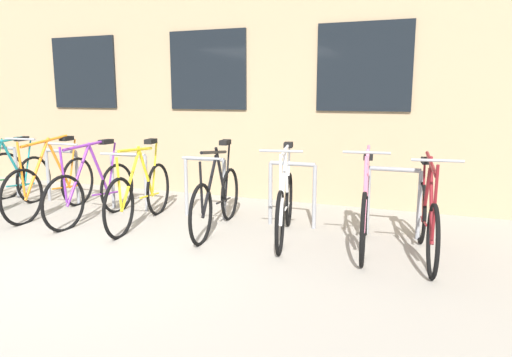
{
  "coord_description": "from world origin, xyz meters",
  "views": [
    {
      "loc": [
        3.43,
        -3.54,
        1.61
      ],
      "look_at": [
        1.43,
        1.6,
        0.63
      ],
      "focal_mm": 33.09,
      "sensor_mm": 36.0,
      "label": 1
    }
  ],
  "objects_px": {
    "bicycle_pink": "(365,211)",
    "bicycle_purple": "(92,191)",
    "bicycle_black": "(217,199)",
    "bicycle_teal": "(6,183)",
    "bicycle_orange": "(52,185)",
    "bicycle_maroon": "(427,220)",
    "bicycle_yellow": "(140,194)",
    "bicycle_white": "(285,204)"
  },
  "relations": [
    {
      "from": "bicycle_orange",
      "to": "bicycle_purple",
      "type": "distance_m",
      "value": 0.74
    },
    {
      "from": "bicycle_black",
      "to": "bicycle_purple",
      "type": "distance_m",
      "value": 1.7
    },
    {
      "from": "bicycle_black",
      "to": "bicycle_pink",
      "type": "xyz_separation_m",
      "value": [
        1.75,
        -0.01,
        0.01
      ]
    },
    {
      "from": "bicycle_pink",
      "to": "bicycle_teal",
      "type": "distance_m",
      "value": 4.93
    },
    {
      "from": "bicycle_white",
      "to": "bicycle_maroon",
      "type": "height_order",
      "value": "bicycle_white"
    },
    {
      "from": "bicycle_black",
      "to": "bicycle_purple",
      "type": "bearing_deg",
      "value": -173.92
    },
    {
      "from": "bicycle_yellow",
      "to": "bicycle_white",
      "type": "distance_m",
      "value": 1.85
    },
    {
      "from": "bicycle_purple",
      "to": "bicycle_black",
      "type": "bearing_deg",
      "value": 6.08
    },
    {
      "from": "bicycle_black",
      "to": "bicycle_yellow",
      "type": "bearing_deg",
      "value": -173.05
    },
    {
      "from": "bicycle_black",
      "to": "bicycle_teal",
      "type": "distance_m",
      "value": 3.18
    },
    {
      "from": "bicycle_black",
      "to": "bicycle_white",
      "type": "relative_size",
      "value": 1.01
    },
    {
      "from": "bicycle_orange",
      "to": "bicycle_teal",
      "type": "distance_m",
      "value": 0.74
    },
    {
      "from": "bicycle_white",
      "to": "bicycle_maroon",
      "type": "bearing_deg",
      "value": -4.41
    },
    {
      "from": "bicycle_teal",
      "to": "bicycle_maroon",
      "type": "relative_size",
      "value": 1.04
    },
    {
      "from": "bicycle_yellow",
      "to": "bicycle_purple",
      "type": "xyz_separation_m",
      "value": [
        -0.69,
        -0.06,
        -0.01
      ]
    },
    {
      "from": "bicycle_yellow",
      "to": "bicycle_white",
      "type": "relative_size",
      "value": 1.03
    },
    {
      "from": "bicycle_white",
      "to": "bicycle_purple",
      "type": "xyz_separation_m",
      "value": [
        -2.54,
        -0.2,
        0.0
      ]
    },
    {
      "from": "bicycle_white",
      "to": "bicycle_maroon",
      "type": "relative_size",
      "value": 1.01
    },
    {
      "from": "bicycle_white",
      "to": "bicycle_teal",
      "type": "xyz_separation_m",
      "value": [
        -4.02,
        -0.21,
        0.01
      ]
    },
    {
      "from": "bicycle_black",
      "to": "bicycle_pink",
      "type": "height_order",
      "value": "bicycle_pink"
    },
    {
      "from": "bicycle_orange",
      "to": "bicycle_purple",
      "type": "relative_size",
      "value": 1.07
    },
    {
      "from": "bicycle_teal",
      "to": "bicycle_purple",
      "type": "bearing_deg",
      "value": 0.58
    },
    {
      "from": "bicycle_purple",
      "to": "bicycle_orange",
      "type": "bearing_deg",
      "value": 174.54
    },
    {
      "from": "bicycle_pink",
      "to": "bicycle_white",
      "type": "xyz_separation_m",
      "value": [
        -0.9,
        0.03,
        -0.01
      ]
    },
    {
      "from": "bicycle_orange",
      "to": "bicycle_purple",
      "type": "bearing_deg",
      "value": -5.46
    },
    {
      "from": "bicycle_pink",
      "to": "bicycle_teal",
      "type": "height_order",
      "value": "bicycle_pink"
    },
    {
      "from": "bicycle_yellow",
      "to": "bicycle_purple",
      "type": "distance_m",
      "value": 0.7
    },
    {
      "from": "bicycle_orange",
      "to": "bicycle_maroon",
      "type": "xyz_separation_m",
      "value": [
        4.8,
        0.01,
        -0.02
      ]
    },
    {
      "from": "bicycle_pink",
      "to": "bicycle_purple",
      "type": "xyz_separation_m",
      "value": [
        -3.45,
        -0.17,
        -0.01
      ]
    },
    {
      "from": "bicycle_orange",
      "to": "bicycle_maroon",
      "type": "distance_m",
      "value": 4.8
    },
    {
      "from": "bicycle_pink",
      "to": "bicycle_maroon",
      "type": "xyz_separation_m",
      "value": [
        0.62,
        -0.09,
        -0.01
      ]
    },
    {
      "from": "bicycle_pink",
      "to": "bicycle_yellow",
      "type": "relative_size",
      "value": 0.99
    },
    {
      "from": "bicycle_pink",
      "to": "bicycle_purple",
      "type": "relative_size",
      "value": 1.05
    },
    {
      "from": "bicycle_black",
      "to": "bicycle_white",
      "type": "bearing_deg",
      "value": 1.03
    },
    {
      "from": "bicycle_pink",
      "to": "bicycle_black",
      "type": "bearing_deg",
      "value": 179.59
    },
    {
      "from": "bicycle_maroon",
      "to": "bicycle_black",
      "type": "bearing_deg",
      "value": 177.54
    },
    {
      "from": "bicycle_black",
      "to": "bicycle_teal",
      "type": "bearing_deg",
      "value": -176.48
    },
    {
      "from": "bicycle_white",
      "to": "bicycle_maroon",
      "type": "distance_m",
      "value": 1.53
    },
    {
      "from": "bicycle_yellow",
      "to": "bicycle_maroon",
      "type": "relative_size",
      "value": 1.04
    },
    {
      "from": "bicycle_yellow",
      "to": "bicycle_teal",
      "type": "bearing_deg",
      "value": -178.07
    },
    {
      "from": "bicycle_black",
      "to": "bicycle_white",
      "type": "distance_m",
      "value": 0.85
    },
    {
      "from": "bicycle_pink",
      "to": "bicycle_purple",
      "type": "bearing_deg",
      "value": -177.21
    }
  ]
}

